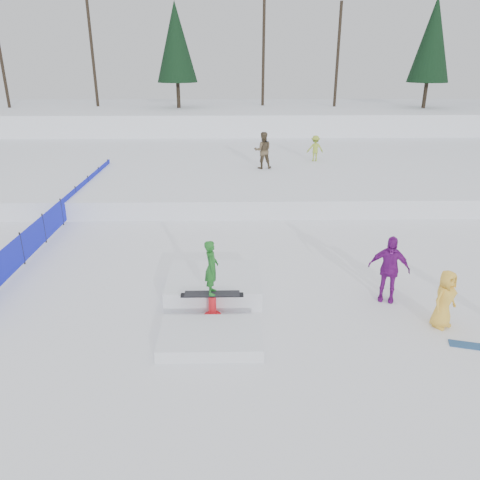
{
  "coord_description": "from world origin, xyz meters",
  "views": [
    {
      "loc": [
        0.24,
        -11.22,
        6.28
      ],
      "look_at": [
        0.5,
        2.0,
        1.1
      ],
      "focal_mm": 35.0,
      "sensor_mm": 36.0,
      "label": 1
    }
  ],
  "objects_px": {
    "safety_fence": "(62,212)",
    "jib_rail_feature": "(213,296)",
    "walker_olive": "(263,150)",
    "walker_ygreen": "(315,148)",
    "spectator_yellow": "(445,299)",
    "spectator_purple": "(389,269)"
  },
  "relations": [
    {
      "from": "spectator_yellow",
      "to": "spectator_purple",
      "type": "bearing_deg",
      "value": 91.52
    },
    {
      "from": "safety_fence",
      "to": "walker_olive",
      "type": "xyz_separation_m",
      "value": [
        8.41,
        6.54,
        1.2
      ]
    },
    {
      "from": "safety_fence",
      "to": "walker_ygreen",
      "type": "relative_size",
      "value": 11.25
    },
    {
      "from": "jib_rail_feature",
      "to": "spectator_purple",
      "type": "bearing_deg",
      "value": 3.13
    },
    {
      "from": "spectator_yellow",
      "to": "jib_rail_feature",
      "type": "relative_size",
      "value": 0.34
    },
    {
      "from": "safety_fence",
      "to": "jib_rail_feature",
      "type": "relative_size",
      "value": 3.64
    },
    {
      "from": "safety_fence",
      "to": "jib_rail_feature",
      "type": "height_order",
      "value": "jib_rail_feature"
    },
    {
      "from": "spectator_purple",
      "to": "jib_rail_feature",
      "type": "relative_size",
      "value": 0.43
    },
    {
      "from": "safety_fence",
      "to": "spectator_purple",
      "type": "distance_m",
      "value": 12.73
    },
    {
      "from": "jib_rail_feature",
      "to": "walker_olive",
      "type": "bearing_deg",
      "value": 80.65
    },
    {
      "from": "spectator_purple",
      "to": "spectator_yellow",
      "type": "bearing_deg",
      "value": -35.22
    },
    {
      "from": "walker_olive",
      "to": "spectator_purple",
      "type": "distance_m",
      "value": 13.22
    },
    {
      "from": "walker_olive",
      "to": "walker_ygreen",
      "type": "xyz_separation_m",
      "value": [
        3.06,
        1.84,
        -0.24
      ]
    },
    {
      "from": "jib_rail_feature",
      "to": "walker_ygreen",
      "type": "bearing_deg",
      "value": 70.81
    },
    {
      "from": "walker_olive",
      "to": "jib_rail_feature",
      "type": "distance_m",
      "value": 13.45
    },
    {
      "from": "walker_ygreen",
      "to": "jib_rail_feature",
      "type": "relative_size",
      "value": 0.32
    },
    {
      "from": "safety_fence",
      "to": "walker_ygreen",
      "type": "bearing_deg",
      "value": 36.16
    },
    {
      "from": "spectator_purple",
      "to": "jib_rail_feature",
      "type": "bearing_deg",
      "value": -156.68
    },
    {
      "from": "spectator_purple",
      "to": "walker_olive",
      "type": "bearing_deg",
      "value": 121.5
    },
    {
      "from": "walker_ygreen",
      "to": "spectator_purple",
      "type": "xyz_separation_m",
      "value": [
        -0.47,
        -14.78,
        -0.57
      ]
    },
    {
      "from": "spectator_purple",
      "to": "spectator_yellow",
      "type": "xyz_separation_m",
      "value": [
        0.96,
        -1.39,
        -0.18
      ]
    },
    {
      "from": "safety_fence",
      "to": "spectator_purple",
      "type": "xyz_separation_m",
      "value": [
        11.0,
        -6.4,
        0.39
      ]
    }
  ]
}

